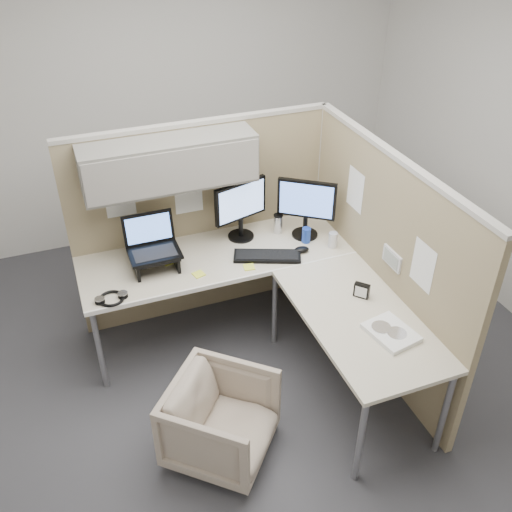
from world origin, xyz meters
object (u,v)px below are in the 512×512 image
object	(u,v)px
desk	(266,284)
monitor_left	(241,206)
office_chair	(221,417)
keyboard	(267,256)

from	to	relation	value
desk	monitor_left	size ratio (longest dim) A/B	4.29
office_chair	keyboard	size ratio (longest dim) A/B	1.25
desk	monitor_left	distance (m)	0.66
keyboard	office_chair	bearing A→B (deg)	-103.79
office_chair	keyboard	world-z (taller)	keyboard
desk	office_chair	distance (m)	0.97
desk	monitor_left	world-z (taller)	monitor_left
office_chair	keyboard	bearing A→B (deg)	5.36
desk	keyboard	distance (m)	0.27
monitor_left	office_chair	bearing A→B (deg)	-131.19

